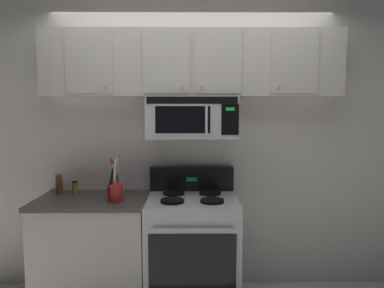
{
  "coord_description": "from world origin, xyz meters",
  "views": [
    {
      "loc": [
        -0.02,
        -2.56,
        1.64
      ],
      "look_at": [
        0.0,
        0.49,
        1.35
      ],
      "focal_mm": 33.86,
      "sensor_mm": 36.0,
      "label": 1
    }
  ],
  "objects_px": {
    "stove_range": "(192,248)",
    "utensil_crock_red": "(115,189)",
    "over_range_microwave": "(192,117)",
    "salt_shaker": "(122,186)",
    "pepper_mill": "(59,184)",
    "spice_jar": "(75,187)"
  },
  "relations": [
    {
      "from": "stove_range",
      "to": "utensil_crock_red",
      "type": "relative_size",
      "value": 2.97
    },
    {
      "from": "utensil_crock_red",
      "to": "spice_jar",
      "type": "height_order",
      "value": "utensil_crock_red"
    },
    {
      "from": "over_range_microwave",
      "to": "utensil_crock_red",
      "type": "bearing_deg",
      "value": -159.34
    },
    {
      "from": "salt_shaker",
      "to": "spice_jar",
      "type": "distance_m",
      "value": 0.41
    },
    {
      "from": "utensil_crock_red",
      "to": "stove_range",
      "type": "bearing_deg",
      "value": 10.72
    },
    {
      "from": "stove_range",
      "to": "salt_shaker",
      "type": "bearing_deg",
      "value": 160.57
    },
    {
      "from": "stove_range",
      "to": "utensil_crock_red",
      "type": "distance_m",
      "value": 0.83
    },
    {
      "from": "spice_jar",
      "to": "pepper_mill",
      "type": "bearing_deg",
      "value": -178.81
    },
    {
      "from": "over_range_microwave",
      "to": "salt_shaker",
      "type": "distance_m",
      "value": 0.89
    },
    {
      "from": "over_range_microwave",
      "to": "pepper_mill",
      "type": "bearing_deg",
      "value": 177.65
    },
    {
      "from": "utensil_crock_red",
      "to": "spice_jar",
      "type": "distance_m",
      "value": 0.51
    },
    {
      "from": "utensil_crock_red",
      "to": "salt_shaker",
      "type": "xyz_separation_m",
      "value": [
        -0.01,
        0.34,
        -0.05
      ]
    },
    {
      "from": "stove_range",
      "to": "utensil_crock_red",
      "type": "height_order",
      "value": "utensil_crock_red"
    },
    {
      "from": "salt_shaker",
      "to": "pepper_mill",
      "type": "relative_size",
      "value": 0.7
    },
    {
      "from": "over_range_microwave",
      "to": "spice_jar",
      "type": "bearing_deg",
      "value": 177.18
    },
    {
      "from": "pepper_mill",
      "to": "spice_jar",
      "type": "height_order",
      "value": "pepper_mill"
    },
    {
      "from": "stove_range",
      "to": "spice_jar",
      "type": "xyz_separation_m",
      "value": [
        -1.04,
        0.17,
        0.49
      ]
    },
    {
      "from": "over_range_microwave",
      "to": "pepper_mill",
      "type": "height_order",
      "value": "over_range_microwave"
    },
    {
      "from": "stove_range",
      "to": "salt_shaker",
      "type": "xyz_separation_m",
      "value": [
        -0.63,
        0.22,
        0.49
      ]
    },
    {
      "from": "salt_shaker",
      "to": "spice_jar",
      "type": "xyz_separation_m",
      "value": [
        -0.4,
        -0.05,
        -0.0
      ]
    },
    {
      "from": "over_range_microwave",
      "to": "stove_range",
      "type": "bearing_deg",
      "value": -89.86
    },
    {
      "from": "over_range_microwave",
      "to": "salt_shaker",
      "type": "xyz_separation_m",
      "value": [
        -0.63,
        0.11,
        -0.62
      ]
    }
  ]
}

